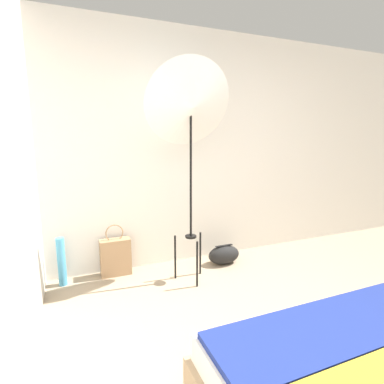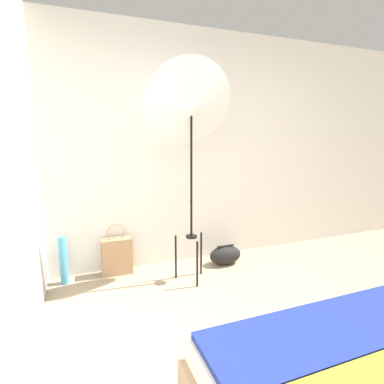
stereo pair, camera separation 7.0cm
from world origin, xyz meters
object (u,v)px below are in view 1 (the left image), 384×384
object	(u,v)px
photo_umbrella	(191,107)
duffel_bag	(224,255)
tote_bag	(116,256)
paper_roll	(62,262)

from	to	relation	value
photo_umbrella	duffel_bag	world-z (taller)	photo_umbrella
photo_umbrella	tote_bag	bearing A→B (deg)	150.08
photo_umbrella	tote_bag	world-z (taller)	photo_umbrella
photo_umbrella	paper_roll	distance (m)	1.94
paper_roll	duffel_bag	bearing A→B (deg)	-5.02
tote_bag	paper_roll	distance (m)	0.52
tote_bag	photo_umbrella	bearing A→B (deg)	-29.92
photo_umbrella	duffel_bag	size ratio (longest dim) A/B	5.69
duffel_bag	tote_bag	bearing A→B (deg)	171.16
tote_bag	paper_roll	size ratio (longest dim) A/B	1.14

